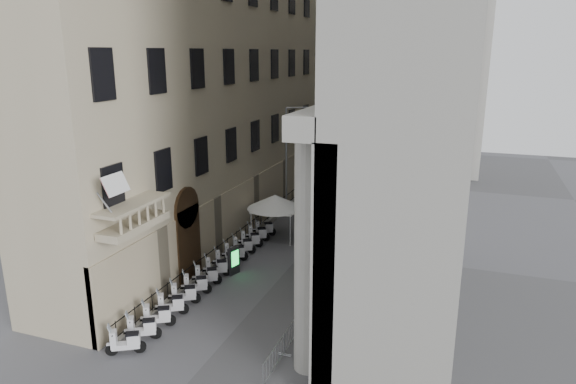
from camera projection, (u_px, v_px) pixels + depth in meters
name	position (u px, v px, depth m)	size (l,w,h in m)	color
far_building	(387.00, 32.00, 57.28)	(22.00, 10.00, 30.00)	#A2A099
iron_fence	(243.00, 245.00, 35.42)	(0.30, 28.00, 1.40)	black
blue_awning	(385.00, 224.00, 39.92)	(1.60, 3.00, 3.00)	navy
flag	(130.00, 343.00, 23.53)	(1.00, 1.40, 8.20)	#9E0C11
scooter_0	(127.00, 354.00, 22.71)	(0.56, 1.40, 1.50)	silver
scooter_1	(143.00, 340.00, 23.83)	(0.56, 1.40, 1.50)	silver
scooter_2	(158.00, 327.00, 24.95)	(0.56, 1.40, 1.50)	silver
scooter_3	(172.00, 315.00, 26.07)	(0.56, 1.40, 1.50)	silver
scooter_4	(185.00, 304.00, 27.18)	(0.56, 1.40, 1.50)	silver
scooter_5	(196.00, 294.00, 28.30)	(0.56, 1.40, 1.50)	silver
scooter_6	(207.00, 285.00, 29.42)	(0.56, 1.40, 1.50)	silver
scooter_7	(217.00, 276.00, 30.54)	(0.56, 1.40, 1.50)	silver
scooter_8	(226.00, 268.00, 31.65)	(0.56, 1.40, 1.50)	silver
scooter_9	(235.00, 261.00, 32.77)	(0.56, 1.40, 1.50)	silver
scooter_10	(243.00, 254.00, 33.89)	(0.56, 1.40, 1.50)	silver
scooter_11	(251.00, 248.00, 35.01)	(0.56, 1.40, 1.50)	silver
scooter_12	(258.00, 242.00, 36.12)	(0.56, 1.40, 1.50)	silver
scooter_13	(264.00, 236.00, 37.24)	(0.56, 1.40, 1.50)	silver
barrier_0	(274.00, 371.00, 21.49)	(0.60, 2.40, 1.10)	#9FA1A6
barrier_1	(294.00, 340.00, 23.76)	(0.60, 2.40, 1.10)	#9FA1A6
barrier_2	(310.00, 315.00, 26.02)	(0.60, 2.40, 1.10)	#9FA1A6
barrier_3	(323.00, 294.00, 28.29)	(0.60, 2.40, 1.10)	#9FA1A6
barrier_4	(335.00, 276.00, 30.56)	(0.60, 2.40, 1.10)	#9FA1A6
barrier_5	(345.00, 261.00, 32.83)	(0.60, 2.40, 1.10)	#9FA1A6
barrier_6	(354.00, 247.00, 35.10)	(0.60, 2.40, 1.10)	#9FA1A6
barrier_7	(361.00, 235.00, 37.37)	(0.60, 2.40, 1.10)	#9FA1A6
security_tent	(277.00, 203.00, 35.95)	(3.95, 3.95, 3.21)	silver
street_lamp	(291.00, 150.00, 41.81)	(2.64, 1.29, 8.67)	gray
info_kiosk	(234.00, 261.00, 30.67)	(0.45, 0.83, 1.69)	black
pedestrian_a	(316.00, 211.00, 40.39)	(0.60, 0.39, 1.65)	#0D1835
pedestrian_b	(377.00, 188.00, 47.02)	(0.87, 0.68, 1.79)	black
pedestrian_c	(340.00, 178.00, 50.79)	(0.82, 0.53, 1.68)	black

